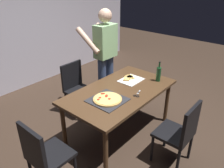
% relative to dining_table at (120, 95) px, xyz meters
% --- Properties ---
extents(ground_plane, '(12.00, 12.00, 0.00)m').
position_rel_dining_table_xyz_m(ground_plane, '(0.00, 0.00, -0.68)').
color(ground_plane, '#38281E').
extents(back_wall, '(6.40, 0.10, 2.80)m').
position_rel_dining_table_xyz_m(back_wall, '(0.00, 2.60, 0.72)').
color(back_wall, '#BCB7C6').
rests_on(back_wall, ground_plane).
extents(dining_table, '(1.65, 0.93, 0.75)m').
position_rel_dining_table_xyz_m(dining_table, '(0.00, 0.00, 0.00)').
color(dining_table, '#4C331E').
rests_on(dining_table, ground_plane).
extents(chair_near_camera, '(0.42, 0.42, 0.90)m').
position_rel_dining_table_xyz_m(chair_near_camera, '(-0.00, -0.95, -0.16)').
color(chair_near_camera, black).
rests_on(chair_near_camera, ground_plane).
extents(chair_far_side, '(0.42, 0.42, 0.90)m').
position_rel_dining_table_xyz_m(chair_far_side, '(0.00, 0.95, -0.16)').
color(chair_far_side, black).
rests_on(chair_far_side, ground_plane).
extents(chair_left_end, '(0.42, 0.42, 0.90)m').
position_rel_dining_table_xyz_m(chair_left_end, '(-1.31, 0.00, -0.16)').
color(chair_left_end, black).
rests_on(chair_left_end, ground_plane).
extents(person_serving_pizza, '(0.55, 0.54, 1.75)m').
position_rel_dining_table_xyz_m(person_serving_pizza, '(0.50, 0.73, 0.32)').
color(person_serving_pizza, '#38476B').
rests_on(person_serving_pizza, ground_plane).
extents(pepperoni_pizza_on_tray, '(0.44, 0.44, 0.04)m').
position_rel_dining_table_xyz_m(pepperoni_pizza_on_tray, '(-0.33, -0.05, 0.09)').
color(pepperoni_pizza_on_tray, '#2D2D33').
rests_on(pepperoni_pizza_on_tray, dining_table).
extents(pizza_slices_on_towel, '(0.36, 0.28, 0.03)m').
position_rel_dining_table_xyz_m(pizza_slices_on_towel, '(0.37, 0.10, 0.08)').
color(pizza_slices_on_towel, white).
rests_on(pizza_slices_on_towel, dining_table).
extents(wine_bottle, '(0.07, 0.07, 0.32)m').
position_rel_dining_table_xyz_m(wine_bottle, '(0.62, -0.25, 0.19)').
color(wine_bottle, '#194723').
rests_on(wine_bottle, dining_table).
extents(kitchen_scissors, '(0.20, 0.11, 0.01)m').
position_rel_dining_table_xyz_m(kitchen_scissors, '(0.04, -0.26, 0.08)').
color(kitchen_scissors, silver).
rests_on(kitchen_scissors, dining_table).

